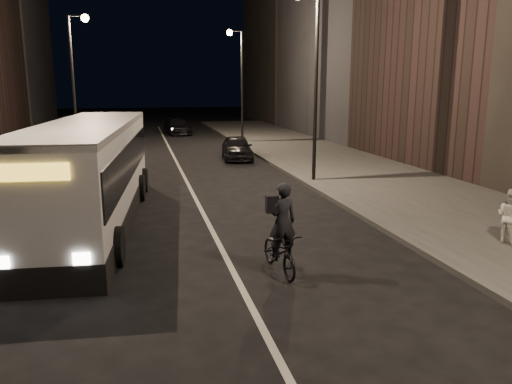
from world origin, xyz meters
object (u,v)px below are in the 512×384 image
streetlight_right_far (238,71)px  streetlight_left_far (77,67)px  car_mid (114,142)px  city_bus (90,169)px  pedestrian_woman (510,216)px  car_near (237,148)px  car_far (177,126)px  streetlight_right_mid (311,61)px  cyclist_on_bicycle (280,243)px

streetlight_right_far → streetlight_left_far: size_ratio=1.00×
streetlight_left_far → car_mid: 5.37m
city_bus → car_mid: bearing=94.9°
streetlight_left_far → pedestrian_woman: size_ratio=5.40×
streetlight_right_far → car_near: (-1.73, -8.08, -4.65)m
car_near → streetlight_right_far: bearing=83.9°
pedestrian_woman → car_far: size_ratio=0.31×
streetlight_right_mid → streetlight_right_far: same height
streetlight_right_mid → car_near: (-1.73, 7.92, -4.65)m
streetlight_right_far → city_bus: 22.80m
streetlight_left_far → car_far: (6.67, 14.26, -4.66)m
streetlight_left_far → pedestrian_woman: 24.23m
streetlight_left_far → city_bus: size_ratio=0.67×
streetlight_left_far → car_near: bearing=-13.1°
streetlight_right_mid → car_mid: bearing=126.2°
pedestrian_woman → car_mid: (-11.20, 22.21, -0.13)m
streetlight_left_far → cyclist_on_bicycle: (6.41, -20.31, -4.62)m
pedestrian_woman → car_near: bearing=-4.0°
car_mid → car_near: bearing=153.8°
car_mid → city_bus: bearing=94.6°
streetlight_right_mid → pedestrian_woman: streetlight_right_mid is taller
streetlight_right_far → city_bus: (-8.93, -20.66, -3.60)m
streetlight_right_far → pedestrian_woman: (2.27, -26.00, -4.45)m
city_bus → streetlight_right_far: bearing=71.6°
streetlight_right_mid → cyclist_on_bicycle: streetlight_right_mid is taller
car_far → streetlight_left_far: bearing=-122.0°
car_mid → car_far: (4.94, 12.05, -0.08)m
streetlight_right_mid → car_near: streetlight_right_mid is taller
pedestrian_woman → cyclist_on_bicycle: bearing=76.1°
city_bus → streetlight_left_far: bearing=101.7°
city_bus → cyclist_on_bicycle: city_bus is taller
streetlight_right_mid → streetlight_left_far: 14.62m
pedestrian_woman → car_mid: pedestrian_woman is taller
car_mid → cyclist_on_bicycle: bearing=106.3°
streetlight_right_far → cyclist_on_bicycle: size_ratio=3.66×
car_near → car_mid: car_mid is taller
streetlight_right_far → cyclist_on_bicycle: streetlight_right_far is taller
streetlight_right_mid → streetlight_right_far: bearing=90.0°
streetlight_right_mid → city_bus: 10.70m
pedestrian_woman → city_bus: bearing=48.0°
pedestrian_woman → car_near: size_ratio=0.36×
city_bus → pedestrian_woman: 12.44m
city_bus → car_far: bearing=85.3°
cyclist_on_bicycle → car_far: cyclist_on_bicycle is taller
streetlight_right_mid → car_near: size_ratio=1.95×
streetlight_right_mid → car_mid: 15.80m
streetlight_left_far → pedestrian_woman: streetlight_left_far is taller
streetlight_right_far → city_bus: streetlight_right_far is taller
streetlight_right_mid → car_mid: (-8.93, 12.21, -4.58)m
cyclist_on_bicycle → car_far: (0.26, 34.57, -0.04)m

